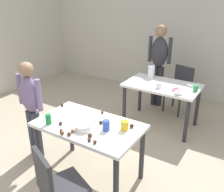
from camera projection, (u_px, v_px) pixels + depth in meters
ground_plane at (85, 169)px, 3.30m from camera, size 6.40×6.40×0.00m
wall_back at (175, 35)px, 5.28m from camera, size 6.40×0.10×2.60m
dining_table_near at (89, 132)px, 2.93m from camera, size 1.24×0.72×0.75m
dining_table_far at (162, 90)px, 4.14m from camera, size 1.20×0.73×0.75m
chair_near_table at (56, 185)px, 2.35m from camera, size 0.52×0.52×0.87m
chair_far_table at (180, 86)px, 4.71m from camera, size 0.49×0.49×0.87m
person_girl_near at (31, 104)px, 3.26m from camera, size 0.45×0.22×1.37m
person_adult_far at (159, 59)px, 4.76m from camera, size 0.45×0.23×1.60m
mixing_bowl at (83, 127)px, 2.76m from camera, size 0.18×0.18×0.07m
soda_can at (48, 119)px, 2.87m from camera, size 0.07×0.07×0.12m
fork_near at (111, 118)px, 3.02m from camera, size 0.17×0.02×0.01m
cup_near_0 at (125, 125)px, 2.75m from camera, size 0.09×0.09×0.11m
cup_near_1 at (106, 125)px, 2.74m from camera, size 0.08×0.08×0.12m
cake_ball_0 at (69, 134)px, 2.65m from camera, size 0.05×0.05×0.05m
cake_ball_1 at (62, 105)px, 3.32m from camera, size 0.04×0.04×0.04m
cake_ball_2 at (102, 112)px, 3.13m from camera, size 0.04×0.04×0.04m
cake_ball_3 at (132, 126)px, 2.81m from camera, size 0.05×0.05×0.05m
cake_ball_4 at (60, 123)px, 2.86m from camera, size 0.04×0.04×0.04m
cake_ball_5 at (101, 122)px, 2.88m from camera, size 0.04×0.04×0.04m
cake_ball_6 at (61, 130)px, 2.72m from camera, size 0.04×0.04×0.04m
cake_ball_7 at (90, 135)px, 2.62m from camera, size 0.05×0.05×0.05m
cake_ball_8 at (89, 140)px, 2.55m from camera, size 0.04×0.04×0.04m
cake_ball_9 at (95, 142)px, 2.52m from camera, size 0.04×0.04×0.04m
cake_ball_10 at (72, 131)px, 2.71m from camera, size 0.04×0.04×0.04m
cake_ball_11 at (62, 133)px, 2.67m from camera, size 0.04×0.04×0.04m
pitcher_far at (151, 72)px, 4.37m from camera, size 0.12×0.12×0.22m
cup_far_0 at (159, 85)px, 3.93m from camera, size 0.09×0.09×0.09m
cup_far_1 at (196, 88)px, 3.81m from camera, size 0.07×0.07×0.09m
donut_far_0 at (191, 85)px, 4.01m from camera, size 0.14×0.14×0.04m
donut_far_1 at (176, 89)px, 3.84m from camera, size 0.13×0.13×0.04m
donut_far_2 at (178, 93)px, 3.70m from camera, size 0.13×0.13×0.04m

